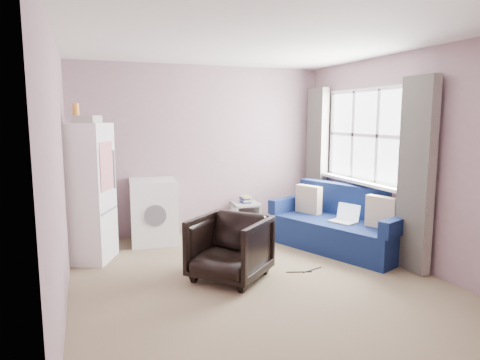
{
  "coord_description": "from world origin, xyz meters",
  "views": [
    {
      "loc": [
        -1.69,
        -4.12,
        1.74
      ],
      "look_at": [
        0.05,
        0.6,
        1.0
      ],
      "focal_mm": 32.0,
      "sensor_mm": 36.0,
      "label": 1
    }
  ],
  "objects_px": {
    "armchair": "(230,245)",
    "side_table": "(245,214)",
    "sofa": "(342,226)",
    "fridge": "(85,192)",
    "washing_machine": "(153,210)"
  },
  "relations": [
    {
      "from": "armchair",
      "to": "side_table",
      "type": "height_order",
      "value": "armchair"
    },
    {
      "from": "side_table",
      "to": "sofa",
      "type": "height_order",
      "value": "sofa"
    },
    {
      "from": "fridge",
      "to": "side_table",
      "type": "relative_size",
      "value": 3.48
    },
    {
      "from": "armchair",
      "to": "side_table",
      "type": "distance_m",
      "value": 2.01
    },
    {
      "from": "fridge",
      "to": "sofa",
      "type": "height_order",
      "value": "fridge"
    },
    {
      "from": "armchair",
      "to": "washing_machine",
      "type": "distance_m",
      "value": 1.78
    },
    {
      "from": "armchair",
      "to": "washing_machine",
      "type": "bearing_deg",
      "value": 155.75
    },
    {
      "from": "washing_machine",
      "to": "sofa",
      "type": "height_order",
      "value": "washing_machine"
    },
    {
      "from": "washing_machine",
      "to": "side_table",
      "type": "height_order",
      "value": "washing_machine"
    },
    {
      "from": "fridge",
      "to": "side_table",
      "type": "distance_m",
      "value": 2.46
    },
    {
      "from": "armchair",
      "to": "washing_machine",
      "type": "height_order",
      "value": "washing_machine"
    },
    {
      "from": "armchair",
      "to": "sofa",
      "type": "xyz_separation_m",
      "value": [
        1.77,
        0.53,
        -0.08
      ]
    },
    {
      "from": "side_table",
      "to": "fridge",
      "type": "bearing_deg",
      "value": -165.26
    },
    {
      "from": "fridge",
      "to": "washing_machine",
      "type": "xyz_separation_m",
      "value": [
        0.89,
        0.49,
        -0.39
      ]
    },
    {
      "from": "armchair",
      "to": "fridge",
      "type": "height_order",
      "value": "fridge"
    }
  ]
}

